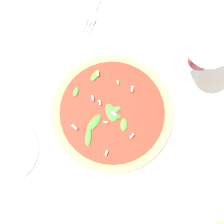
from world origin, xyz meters
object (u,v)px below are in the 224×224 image
pizza_arugula_main (112,113)px  side_plate_white (4,150)px  wine_glass (202,55)px  fork (99,3)px

pizza_arugula_main → side_plate_white: bearing=-73.0°
side_plate_white → pizza_arugula_main: bearing=107.0°
pizza_arugula_main → side_plate_white: 0.28m
wine_glass → fork: 0.32m
pizza_arugula_main → fork: size_ratio=1.81×
fork → side_plate_white: side_plate_white is taller
pizza_arugula_main → fork: pizza_arugula_main is taller
pizza_arugula_main → wine_glass: bearing=117.1°
fork → side_plate_white: bearing=-7.3°
pizza_arugula_main → wine_glass: size_ratio=1.91×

